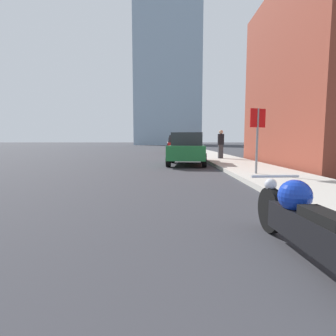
{
  "coord_description": "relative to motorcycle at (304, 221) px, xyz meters",
  "views": [
    {
      "loc": [
        1.58,
        2.31,
        1.22
      ],
      "look_at": [
        1.58,
        8.06,
        0.63
      ],
      "focal_mm": 28.0,
      "sensor_mm": 36.0,
      "label": 1
    }
  ],
  "objects": [
    {
      "name": "sidewalk",
      "position": [
        2.03,
        35.04,
        -0.32
      ],
      "size": [
        2.5,
        240.0,
        0.15
      ],
      "color": "#B2ADA3",
      "rests_on": "ground_plane"
    },
    {
      "name": "distant_tower",
      "position": [
        -1.52,
        81.32,
        41.45
      ],
      "size": [
        19.28,
        19.28,
        83.7
      ],
      "color": "#8CA5BC",
      "rests_on": "ground_plane"
    },
    {
      "name": "motorcycle",
      "position": [
        0.0,
        0.0,
        0.0
      ],
      "size": [
        0.62,
        2.26,
        0.8
      ],
      "rotation": [
        0.0,
        0.0,
        0.06
      ],
      "color": "black",
      "rests_on": "ground_plane"
    },
    {
      "name": "parked_car_green",
      "position": [
        -0.45,
        10.66,
        0.42
      ],
      "size": [
        2.17,
        4.0,
        1.62
      ],
      "rotation": [
        0.0,
        0.0,
        -0.1
      ],
      "color": "#1E6B33",
      "rests_on": "ground_plane"
    },
    {
      "name": "parked_car_red",
      "position": [
        -0.55,
        23.39,
        0.47
      ],
      "size": [
        1.9,
        4.46,
        1.76
      ],
      "rotation": [
        0.0,
        0.0,
        0.0
      ],
      "color": "red",
      "rests_on": "ground_plane"
    },
    {
      "name": "parked_car_yellow",
      "position": [
        -0.25,
        33.85,
        0.46
      ],
      "size": [
        2.15,
        4.07,
        1.72
      ],
      "rotation": [
        0.0,
        0.0,
        -0.1
      ],
      "color": "gold",
      "rests_on": "ground_plane"
    },
    {
      "name": "parked_car_black",
      "position": [
        -0.56,
        44.47,
        0.51
      ],
      "size": [
        1.91,
        3.92,
        1.8
      ],
      "rotation": [
        0.0,
        0.0,
        -0.01
      ],
      "color": "black",
      "rests_on": "ground_plane"
    },
    {
      "name": "parked_car_white",
      "position": [
        -0.52,
        54.87,
        0.49
      ],
      "size": [
        2.19,
        4.52,
        1.73
      ],
      "rotation": [
        0.0,
        0.0,
        0.07
      ],
      "color": "silver",
      "rests_on": "ground_plane"
    },
    {
      "name": "stop_sign",
      "position": [
        1.49,
        5.93,
        1.19
      ],
      "size": [
        0.57,
        0.26,
        2.11
      ],
      "color": "slate",
      "rests_on": "sidewalk"
    },
    {
      "name": "pedestrian",
      "position": [
        1.83,
        13.49,
        0.65
      ],
      "size": [
        0.36,
        0.24,
        1.74
      ],
      "color": "#38383D",
      "rests_on": "sidewalk"
    }
  ]
}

